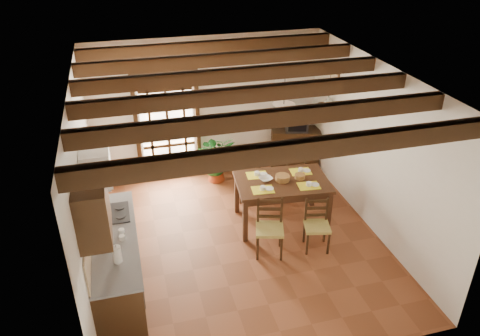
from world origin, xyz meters
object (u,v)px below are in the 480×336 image
object	(u,v)px
chair_near_left	(269,237)
potted_plant	(216,155)
chair_far_left	(251,187)
sideboard	(295,148)
crt_tv	(297,121)
kitchen_counter	(117,262)
dining_table	(282,186)
chair_far_right	(291,183)
pendant_lamp	(284,108)
chair_near_right	(316,234)

from	to	relation	value
chair_near_left	potted_plant	size ratio (longest dim) A/B	0.43
chair_far_left	sideboard	world-z (taller)	chair_far_left
sideboard	crt_tv	distance (m)	0.61
kitchen_counter	dining_table	size ratio (longest dim) A/B	1.39
chair_near_left	chair_far_right	bearing A→B (deg)	74.80
crt_tv	pendant_lamp	xyz separation A→B (m)	(-0.96, -1.76, 1.04)
chair_near_left	potted_plant	bearing A→B (deg)	113.66
crt_tv	potted_plant	distance (m)	1.79
chair_far_left	dining_table	bearing A→B (deg)	130.49
dining_table	chair_far_right	bearing A→B (deg)	63.78
potted_plant	pendant_lamp	bearing A→B (deg)	-64.74
chair_far_right	chair_near_right	bearing A→B (deg)	75.86
chair_far_left	chair_far_right	xyz separation A→B (m)	(0.77, -0.08, 0.03)
chair_near_right	chair_near_left	bearing A→B (deg)	-172.66
dining_table	pendant_lamp	size ratio (longest dim) A/B	1.92
dining_table	chair_near_right	size ratio (longest dim) A/B	1.92
chair_near_right	crt_tv	world-z (taller)	crt_tv
chair_near_left	pendant_lamp	distance (m)	2.03
chair_far_left	crt_tv	world-z (taller)	crt_tv
chair_near_left	sideboard	size ratio (longest dim) A/B	0.93
chair_near_left	chair_far_right	xyz separation A→B (m)	(0.92, 1.49, 0.01)
chair_near_right	dining_table	bearing A→B (deg)	123.50
potted_plant	crt_tv	bearing A→B (deg)	4.92
crt_tv	kitchen_counter	bearing A→B (deg)	-128.27
chair_far_left	crt_tv	size ratio (longest dim) A/B	1.60
chair_near_left	chair_near_right	distance (m)	0.77
chair_far_right	chair_near_left	bearing A→B (deg)	49.89
kitchen_counter	chair_far_left	xyz separation A→B (m)	(2.47, 1.78, -0.20)
chair_near_right	chair_far_right	bearing A→B (deg)	97.35
dining_table	crt_tv	distance (m)	2.12
chair_far_right	crt_tv	distance (m)	1.43
chair_far_left	pendant_lamp	xyz separation A→B (m)	(0.31, -0.72, 1.81)
dining_table	sideboard	bearing A→B (deg)	68.47
chair_near_right	sideboard	size ratio (longest dim) A/B	0.85
dining_table	crt_tv	world-z (taller)	crt_tv
chair_near_left	chair_far_right	size ratio (longest dim) A/B	0.98
kitchen_counter	potted_plant	world-z (taller)	potted_plant
kitchen_counter	pendant_lamp	size ratio (longest dim) A/B	2.66
potted_plant	sideboard	bearing A→B (deg)	5.12
kitchen_counter	pendant_lamp	distance (m)	3.37
sideboard	pendant_lamp	xyz separation A→B (m)	(-0.96, -1.77, 1.66)
chair_far_right	pendant_lamp	xyz separation A→B (m)	(-0.46, -0.64, 1.78)
chair_near_right	chair_far_left	size ratio (longest dim) A/B	0.99
chair_far_right	crt_tv	bearing A→B (deg)	-122.38
sideboard	potted_plant	bearing A→B (deg)	-159.98
chair_near_left	potted_plant	xyz separation A→B (m)	(-0.31, 2.46, 0.28)
kitchen_counter	dining_table	distance (m)	2.94
chair_near_right	pendant_lamp	distance (m)	2.06
chair_far_right	pendant_lamp	size ratio (longest dim) A/B	1.11
kitchen_counter	chair_far_right	size ratio (longest dim) A/B	2.40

